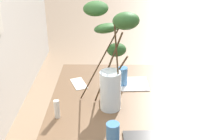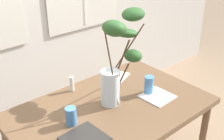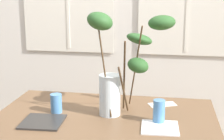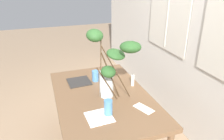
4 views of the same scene
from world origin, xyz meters
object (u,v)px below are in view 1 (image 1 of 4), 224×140
drinking_glass_blue_left (113,133)px  plate_square_right (134,84)px  pillar_candle (57,109)px  vase_with_branches (110,54)px  dining_table (116,119)px  drinking_glass_blue_right (123,76)px

drinking_glass_blue_left → plate_square_right: (0.70, -0.15, -0.06)m
plate_square_right → pillar_candle: 0.68m
drinking_glass_blue_left → vase_with_branches: bearing=2.9°
dining_table → vase_with_branches: 0.45m
dining_table → plate_square_right: bearing=-20.3°
dining_table → drinking_glass_blue_left: size_ratio=11.33×
dining_table → drinking_glass_blue_right: bearing=-7.8°
vase_with_branches → drinking_glass_blue_left: 0.54m
drinking_glass_blue_left → plate_square_right: 0.71m
dining_table → pillar_candle: size_ratio=10.55×
dining_table → drinking_glass_blue_left: bearing=176.7°
dining_table → pillar_candle: pillar_candle is taller
drinking_glass_blue_right → pillar_candle: 0.61m
drinking_glass_blue_left → pillar_candle: 0.44m
plate_square_right → vase_with_branches: bearing=144.1°
drinking_glass_blue_right → plate_square_right: (0.01, -0.09, -0.07)m
vase_with_branches → pillar_candle: 0.49m
pillar_candle → dining_table: bearing=-76.9°
drinking_glass_blue_right → plate_square_right: bearing=-82.8°
vase_with_branches → drinking_glass_blue_right: size_ratio=4.79×
plate_square_right → pillar_candle: size_ratio=1.61×
vase_with_branches → plate_square_right: 0.47m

